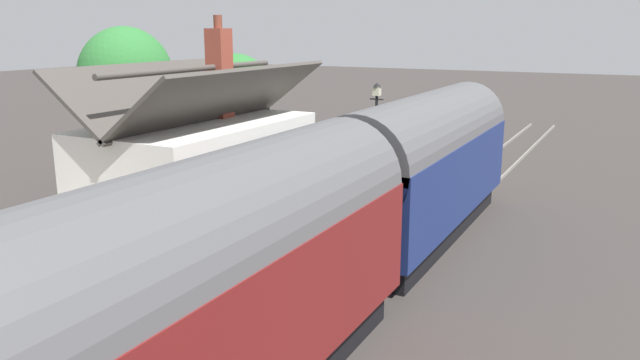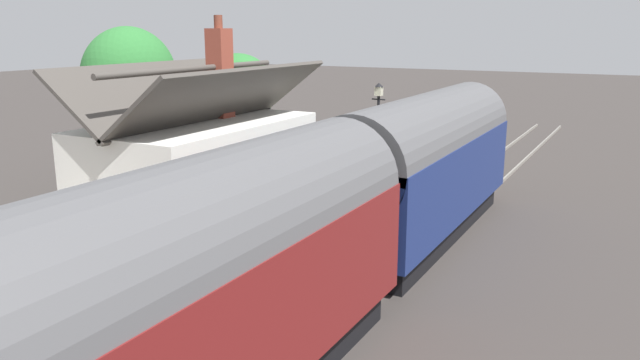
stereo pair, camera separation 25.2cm
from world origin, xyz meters
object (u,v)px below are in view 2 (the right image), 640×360
at_px(bench_near_building, 369,153).
at_px(train, 232,272).
at_px(planter_by_door, 284,218).
at_px(lamp_post_platform, 378,112).
at_px(bench_platform_end, 396,141).
at_px(planter_edge_near, 290,162).
at_px(station_sign_board, 355,151).
at_px(station_building, 201,166).
at_px(planter_bench_right, 372,137).
at_px(planter_edge_far, 398,152).
at_px(planter_under_sign, 329,141).
at_px(bench_mid_platform, 51,288).
at_px(tree_behind_building, 130,77).
at_px(bench_by_lamp, 414,135).
at_px(tree_far_left, 238,90).

bearing_deg(bench_near_building, train, -164.96).
xyz_separation_m(planter_by_door, lamp_post_platform, (6.66, 0.16, 2.10)).
relative_size(bench_platform_end, planter_edge_near, 1.91).
distance_m(planter_by_door, planter_edge_near, 7.05).
height_order(train, station_sign_board, train).
height_order(station_building, planter_bench_right, station_building).
relative_size(bench_platform_end, planter_edge_far, 1.77).
bearing_deg(planter_edge_far, planter_by_door, -175.57).
relative_size(station_building, bench_near_building, 4.95).
xyz_separation_m(bench_platform_end, lamp_post_platform, (-4.97, -1.25, 1.94)).
bearing_deg(planter_under_sign, planter_edge_near, -171.73).
height_order(bench_mid_platform, station_sign_board, station_sign_board).
relative_size(bench_near_building, planter_edge_far, 1.77).
distance_m(planter_under_sign, tree_behind_building, 8.88).
bearing_deg(planter_under_sign, planter_by_door, -158.56).
relative_size(bench_by_lamp, planter_bench_right, 1.67).
height_order(bench_near_building, planter_edge_near, bench_near_building).
distance_m(planter_by_door, station_sign_board, 5.45).
bearing_deg(planter_bench_right, tree_behind_building, 139.11).
bearing_deg(bench_near_building, bench_by_lamp, -0.59).
relative_size(planter_bench_right, tree_far_left, 0.16).
xyz_separation_m(planter_edge_near, lamp_post_platform, (0.55, -3.36, 2.06)).
height_order(planter_by_door, tree_far_left, tree_far_left).
xyz_separation_m(bench_near_building, planter_edge_far, (1.78, -0.52, -0.19)).
height_order(bench_mid_platform, tree_far_left, tree_far_left).
bearing_deg(bench_platform_end, planter_edge_near, 159.05).
bearing_deg(bench_mid_platform, station_sign_board, -4.05).
bearing_deg(bench_near_building, planter_by_door, -171.25).
height_order(train, lamp_post_platform, lamp_post_platform).
height_order(train, tree_far_left, tree_far_left).
relative_size(bench_near_building, bench_platform_end, 1.00).
bearing_deg(bench_platform_end, bench_mid_platform, -179.62).
bearing_deg(tree_far_left, station_sign_board, -113.26).
height_order(station_sign_board, tree_behind_building, tree_behind_building).
distance_m(train, lamp_post_platform, 12.73).
relative_size(bench_by_lamp, tree_behind_building, 0.22).
height_order(planter_edge_near, tree_behind_building, tree_behind_building).
relative_size(train, lamp_post_platform, 8.51).
height_order(bench_near_building, tree_behind_building, tree_behind_building).
relative_size(planter_by_door, planter_bench_right, 1.06).
height_order(station_building, planter_edge_near, station_building).
distance_m(bench_near_building, planter_edge_far, 1.86).
xyz_separation_m(station_building, lamp_post_platform, (6.96, -2.36, 0.88)).
height_order(bench_platform_end, station_sign_board, station_sign_board).
relative_size(planter_by_door, planter_under_sign, 1.11).
bearing_deg(bench_near_building, station_building, 172.30).
xyz_separation_m(train, bench_by_lamp, (19.28, 3.79, -0.83)).
bearing_deg(tree_behind_building, train, -129.51).
bearing_deg(planter_bench_right, planter_under_sign, 138.71).
xyz_separation_m(train, tree_far_left, (14.10, 9.97, 1.40)).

